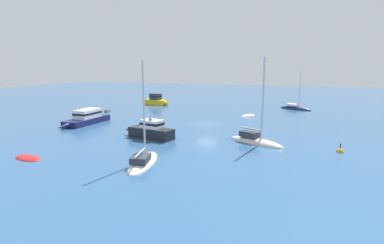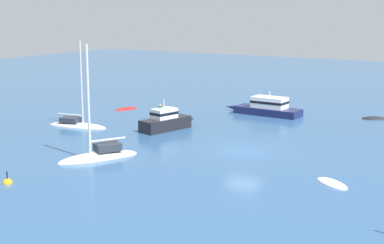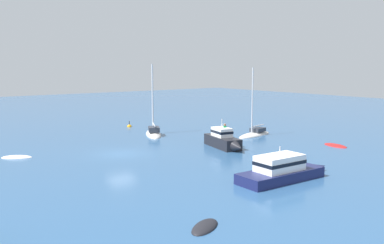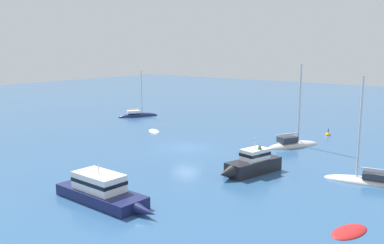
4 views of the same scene
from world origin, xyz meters
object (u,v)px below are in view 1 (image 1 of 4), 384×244
launch (157,100)px  tender_1 (248,116)px  ketch_1 (255,141)px  powerboat_1 (149,130)px  channel_buoy (340,152)px  sailboat (295,109)px  tender (107,112)px  ketch (143,161)px  powerboat (86,118)px  rib (28,158)px

launch → tender_1: size_ratio=2.06×
ketch_1 → powerboat_1: (1.42, -10.54, 0.58)m
powerboat_1 → channel_buoy: bearing=-165.4°
sailboat → tender_1: bearing=-96.1°
tender → channel_buoy: (13.49, 32.29, 0.01)m
ketch → launch: ketch is taller
launch → powerboat_1: powerboat_1 is taller
powerboat_1 → tender: bearing=-31.3°
powerboat → sailboat: size_ratio=1.19×
powerboat → tender: bearing=-158.4°
launch → ketch_1: bearing=-27.9°
powerboat → tender_1: bearing=126.7°
tender_1 → channel_buoy: bearing=66.1°
sailboat → rib: size_ratio=2.33×
launch → sailboat: sailboat is taller
channel_buoy → tender_1: bearing=-148.2°
tender → powerboat_1: powerboat_1 is taller
sailboat → ketch: bearing=-78.2°
ketch → powerboat_1: bearing=11.4°
ketch → channel_buoy: (-8.19, 14.55, -0.14)m
tender → powerboat_1: 20.18m
launch → sailboat: size_ratio=0.83×
launch → tender_1: 19.80m
ketch_1 → tender_1: 16.06m
ketch → powerboat_1: (-7.63, -3.28, 0.62)m
powerboat → tender: (-9.64, -3.41, -0.74)m
powerboat → tender: size_ratio=3.26×
rib → tender_1: size_ratio=1.06×
launch → channel_buoy: launch is taller
rib → tender_1: 29.89m
channel_buoy → ketch: bearing=-60.6°
tender → launch: launch is taller
powerboat_1 → sailboat: bearing=-105.2°
tender → launch: size_ratio=0.44×
launch → tender_1: (7.50, 18.30, -0.80)m
powerboat_1 → rib: 11.23m
tender_1 → channel_buoy: size_ratio=2.67×
ketch_1 → rib: 19.81m
powerboat → powerboat_1: size_ratio=1.36×
powerboat → tender_1: powerboat is taller
sailboat → channel_buoy: bearing=-52.3°
tender → ketch_1: 28.02m
launch → channel_buoy: (24.13, 28.62, -0.79)m
channel_buoy → ketch_1: bearing=-96.7°
tender → ketch: 28.02m
tender → channel_buoy: 35.00m
powerboat → powerboat_1: 11.90m
sailboat → tender_1: sailboat is taller
powerboat → rib: powerboat is taller
sailboat → powerboat_1: sailboat is taller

